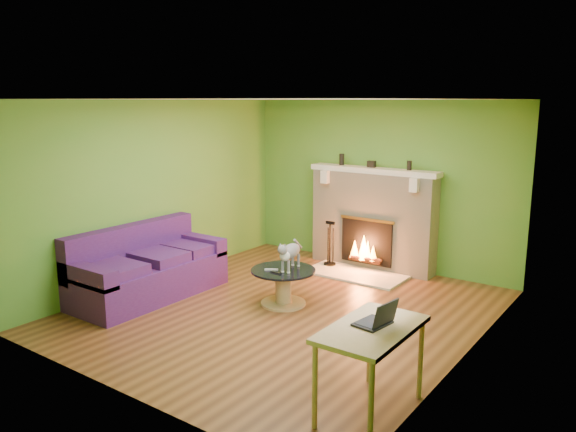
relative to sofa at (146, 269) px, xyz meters
name	(u,v)px	position (x,y,z in m)	size (l,w,h in m)	color
floor	(285,310)	(1.86, 0.63, -0.36)	(5.00, 5.00, 0.00)	#572F18
ceiling	(285,99)	(1.86, 0.63, 2.24)	(5.00, 5.00, 0.00)	white
wall_back	(379,184)	(1.86, 3.13, 0.94)	(5.00, 5.00, 0.00)	#4D912F
wall_front	(114,254)	(1.86, -1.87, 0.94)	(5.00, 5.00, 0.00)	#4D912F
wall_left	(159,192)	(-0.39, 0.63, 0.94)	(5.00, 5.00, 0.00)	#4D912F
wall_right	(471,234)	(4.11, 0.63, 0.94)	(5.00, 5.00, 0.00)	#4D912F
window_frame	(437,226)	(4.10, -0.27, 1.19)	(1.20, 1.20, 0.00)	silver
window_pane	(436,225)	(4.09, -0.27, 1.19)	(1.06, 1.06, 0.00)	white
fireplace	(373,219)	(1.86, 2.94, 0.41)	(2.10, 0.46, 1.58)	beige
hearth	(355,274)	(1.86, 2.43, -0.35)	(1.50, 0.75, 0.03)	beige
mantel	(373,170)	(1.86, 2.92, 1.18)	(2.10, 0.28, 0.08)	silver
sofa	(146,269)	(0.00, 0.00, 0.00)	(0.94, 2.09, 0.94)	#401759
coffee_table	(283,284)	(1.71, 0.79, -0.09)	(0.83, 0.83, 0.47)	tan
desk	(371,338)	(3.81, -0.86, 0.31)	(0.60, 1.04, 0.77)	tan
cat	(291,255)	(1.79, 0.84, 0.30)	(0.23, 0.64, 0.40)	slate
remote_silver	(271,270)	(1.61, 0.67, 0.11)	(0.17, 0.04, 0.02)	#959598
remote_black	(276,273)	(1.73, 0.61, 0.11)	(0.16, 0.04, 0.02)	black
laptop	(373,311)	(3.79, -0.81, 0.52)	(0.26, 0.30, 0.23)	black
fire_tools	(330,243)	(1.31, 2.58, 0.02)	(0.19, 0.19, 0.71)	black
mantel_vase_left	(342,159)	(1.28, 2.95, 1.31)	(0.08, 0.08, 0.18)	black
mantel_vase_right	(409,165)	(2.42, 2.95, 1.29)	(0.07, 0.07, 0.14)	black
mantel_box	(372,164)	(1.81, 2.95, 1.27)	(0.12, 0.08, 0.10)	black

